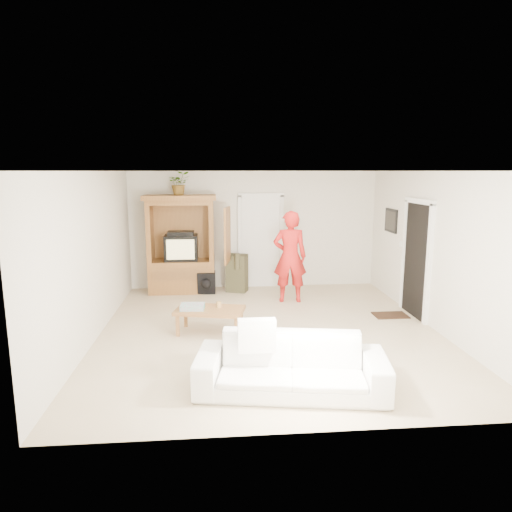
{
  "coord_description": "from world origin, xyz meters",
  "views": [
    {
      "loc": [
        -0.84,
        -7.13,
        2.6
      ],
      "look_at": [
        -0.16,
        0.6,
        1.15
      ],
      "focal_mm": 32.0,
      "sensor_mm": 36.0,
      "label": 1
    }
  ],
  "objects": [
    {
      "name": "towel",
      "position": [
        -1.25,
        0.01,
        0.45
      ],
      "size": [
        0.4,
        0.3,
        0.08
      ],
      "primitive_type": "cube",
      "rotation": [
        0.0,
        0.0,
        -0.06
      ],
      "color": "#C94372",
      "rests_on": "coffee_table"
    },
    {
      "name": "man",
      "position": [
        0.61,
        1.71,
        0.92
      ],
      "size": [
        0.7,
        0.49,
        1.84
      ],
      "primitive_type": "imported",
      "rotation": [
        0.0,
        0.0,
        3.06
      ],
      "color": "red",
      "rests_on": "floor"
    },
    {
      "name": "framed_picture",
      "position": [
        2.73,
        1.9,
        1.6
      ],
      "size": [
        0.03,
        0.6,
        0.48
      ],
      "primitive_type": "cube",
      "color": "black",
      "rests_on": "wall_right"
    },
    {
      "name": "backpack_olive",
      "position": [
        -0.41,
        2.56,
        0.41
      ],
      "size": [
        0.51,
        0.44,
        0.82
      ],
      "primitive_type": null,
      "rotation": [
        0.0,
        0.0,
        -0.33
      ],
      "color": "#47442B",
      "rests_on": "floor"
    },
    {
      "name": "backpack_black",
      "position": [
        -1.07,
        2.43,
        0.24
      ],
      "size": [
        0.39,
        0.23,
        0.47
      ],
      "primitive_type": null,
      "rotation": [
        0.0,
        0.0,
        -0.02
      ],
      "color": "black",
      "rests_on": "floor"
    },
    {
      "name": "armoire",
      "position": [
        -1.58,
        2.66,
        0.91
      ],
      "size": [
        1.82,
        1.14,
        2.1
      ],
      "color": "brown",
      "rests_on": "floor"
    },
    {
      "name": "floor",
      "position": [
        0.0,
        0.0,
        0.0
      ],
      "size": [
        6.0,
        6.0,
        0.0
      ],
      "primitive_type": "plane",
      "color": "tan",
      "rests_on": "ground"
    },
    {
      "name": "sofa",
      "position": [
        0.02,
        -2.1,
        0.33
      ],
      "size": [
        2.36,
        1.22,
        0.66
      ],
      "primitive_type": "imported",
      "rotation": [
        0.0,
        0.0,
        -0.16
      ],
      "color": "white",
      "rests_on": "floor"
    },
    {
      "name": "candle",
      "position": [
        -0.82,
        0.06,
        0.46
      ],
      "size": [
        0.08,
        0.08,
        0.1
      ],
      "primitive_type": "cylinder",
      "color": "tan",
      "rests_on": "coffee_table"
    },
    {
      "name": "wall_front",
      "position": [
        0.0,
        -3.0,
        1.3
      ],
      "size": [
        5.5,
        0.0,
        5.5
      ],
      "primitive_type": "plane",
      "rotation": [
        -1.57,
        0.0,
        0.0
      ],
      "color": "silver",
      "rests_on": "floor"
    },
    {
      "name": "wall_left",
      "position": [
        -2.75,
        0.0,
        1.3
      ],
      "size": [
        0.0,
        6.0,
        6.0
      ],
      "primitive_type": "plane",
      "rotation": [
        1.57,
        0.0,
        1.57
      ],
      "color": "silver",
      "rests_on": "floor"
    },
    {
      "name": "plant",
      "position": [
        -1.6,
        2.63,
        2.35
      ],
      "size": [
        0.51,
        0.47,
        0.49
      ],
      "primitive_type": "imported",
      "rotation": [
        0.0,
        0.0,
        0.21
      ],
      "color": "#4C7238",
      "rests_on": "armoire"
    },
    {
      "name": "ceiling",
      "position": [
        0.0,
        0.0,
        2.6
      ],
      "size": [
        6.0,
        6.0,
        0.0
      ],
      "primitive_type": "plane",
      "rotation": [
        3.14,
        0.0,
        0.0
      ],
      "color": "white",
      "rests_on": "floor"
    },
    {
      "name": "wall_back",
      "position": [
        0.0,
        3.0,
        1.3
      ],
      "size": [
        5.5,
        0.0,
        5.5
      ],
      "primitive_type": "plane",
      "rotation": [
        1.57,
        0.0,
        0.0
      ],
      "color": "silver",
      "rests_on": "floor"
    },
    {
      "name": "door_back",
      "position": [
        0.15,
        2.97,
        1.02
      ],
      "size": [
        0.85,
        0.05,
        2.04
      ],
      "primitive_type": "cube",
      "color": "white",
      "rests_on": "floor"
    },
    {
      "name": "coffee_table",
      "position": [
        -0.97,
        0.01,
        0.35
      ],
      "size": [
        1.19,
        0.82,
        0.41
      ],
      "rotation": [
        0.0,
        0.0,
        -0.22
      ],
      "color": "#9D6B36",
      "rests_on": "floor"
    },
    {
      "name": "doorway_right",
      "position": [
        2.73,
        0.6,
        1.02
      ],
      "size": [
        0.05,
        0.9,
        2.04
      ],
      "primitive_type": "cube",
      "color": "black",
      "rests_on": "floor"
    },
    {
      "name": "wall_right",
      "position": [
        2.75,
        0.0,
        1.3
      ],
      "size": [
        0.0,
        6.0,
        6.0
      ],
      "primitive_type": "plane",
      "rotation": [
        1.57,
        0.0,
        -1.57
      ],
      "color": "silver",
      "rests_on": "floor"
    },
    {
      "name": "doormat",
      "position": [
        2.3,
        0.6,
        0.01
      ],
      "size": [
        0.6,
        0.4,
        0.02
      ],
      "primitive_type": "cube",
      "color": "#382316",
      "rests_on": "floor"
    }
  ]
}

